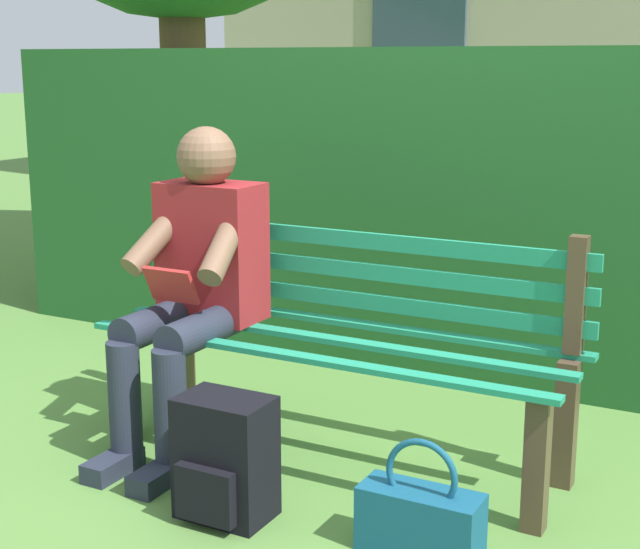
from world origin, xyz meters
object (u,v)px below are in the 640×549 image
at_px(handbag, 420,518).
at_px(park_bench, 344,335).
at_px(backpack, 225,459).
at_px(person_seated, 194,280).

bearing_deg(handbag, park_bench, -46.23).
relative_size(park_bench, backpack, 4.39).
distance_m(park_bench, person_seated, 0.59).
bearing_deg(backpack, handbag, -173.36).
height_order(park_bench, backpack, park_bench).
bearing_deg(person_seated, backpack, 133.54).
height_order(park_bench, handbag, park_bench).
xyz_separation_m(park_bench, backpack, (0.10, 0.63, -0.26)).
distance_m(backpack, handbag, 0.65).
bearing_deg(person_seated, park_bench, -160.50).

